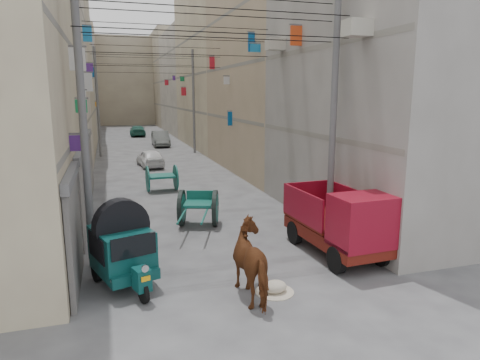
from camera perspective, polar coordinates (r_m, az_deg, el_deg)
name	(u,v)px	position (r m, az deg, el deg)	size (l,w,h in m)	color
building_row_left	(41,72)	(40.20, -24.97, 12.97)	(8.00, 62.00, 14.00)	#C4BA94
building_row_right	(227,74)	(41.38, -1.80, 13.92)	(8.00, 62.00, 14.00)	#99948F
end_cap_building	(124,82)	(71.81, -15.15, 12.51)	(22.00, 10.00, 13.00)	#AEA589
shutters_left	(85,183)	(16.43, -20.02, -0.33)	(0.18, 14.40, 2.88)	#4A4A4E
signboards	(157,114)	(27.57, -11.05, 8.68)	(8.22, 40.52, 5.67)	#177F46
ac_units	(314,7)	(15.22, 9.80, 21.83)	(0.70, 6.55, 3.35)	#B2AFA0
utility_poles	(166,106)	(22.93, -9.78, 9.65)	(7.40, 22.20, 8.00)	#5C5C5E
overhead_cables	(172,46)	(20.46, -9.04, 17.24)	(7.40, 22.52, 1.12)	black
auto_rickshaw	(123,247)	(10.95, -15.38, -8.58)	(1.80, 2.44, 1.65)	black
tonga_cart	(198,207)	(15.33, -5.56, -3.64)	(1.95, 3.06, 1.30)	black
mini_truck	(344,226)	(12.48, 13.73, -5.97)	(1.80, 3.73, 2.05)	black
second_cart	(162,178)	(21.02, -10.39, 0.33)	(1.47, 1.31, 1.26)	#14594D
feed_sack	(275,287)	(10.50, 4.65, -13.98)	(0.58, 0.46, 0.29)	#BFB39E
horse	(256,262)	(10.00, 2.18, -10.81)	(0.93, 2.04, 1.72)	maroon
distant_car_white	(150,158)	(28.25, -11.90, 2.88)	(1.35, 3.35, 1.14)	white
distant_car_grey	(160,139)	(39.51, -10.56, 5.44)	(1.41, 4.04, 1.33)	#505553
distant_car_green	(137,131)	(49.58, -13.51, 6.40)	(1.63, 4.00, 1.16)	#205E4F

